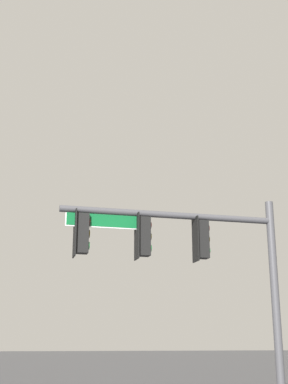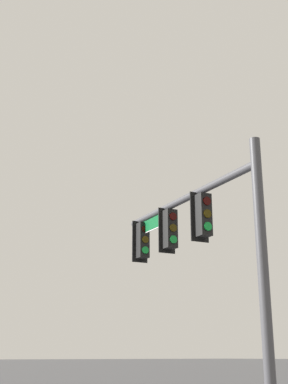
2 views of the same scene
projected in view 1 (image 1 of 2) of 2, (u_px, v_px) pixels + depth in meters
The scene contains 1 object.
signal_pole_near at pixel (190, 252), 15.23m from camera, with size 6.40×1.25×6.01m.
Camera 1 is at (3.98, 6.49, 1.78)m, focal length 50.00 mm.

